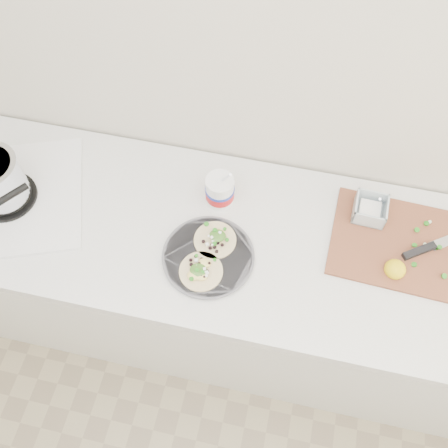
% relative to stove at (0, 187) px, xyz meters
% --- Properties ---
extents(counter, '(2.44, 0.66, 0.90)m').
position_rel_stove_xyz_m(counter, '(0.75, 0.04, -0.53)').
color(counter, silver).
rests_on(counter, ground).
extents(stove, '(0.63, 0.60, 0.24)m').
position_rel_stove_xyz_m(stove, '(0.00, 0.00, 0.00)').
color(stove, silver).
rests_on(stove, counter).
extents(taco_plate, '(0.30, 0.30, 0.04)m').
position_rel_stove_xyz_m(taco_plate, '(0.72, -0.07, -0.06)').
color(taco_plate, '#58575E').
rests_on(taco_plate, counter).
extents(tub, '(0.10, 0.10, 0.22)m').
position_rel_stove_xyz_m(tub, '(0.71, 0.16, -0.01)').
color(tub, white).
rests_on(tub, counter).
extents(cutboard, '(0.50, 0.36, 0.08)m').
position_rel_stove_xyz_m(cutboard, '(1.34, 0.12, -0.06)').
color(cutboard, brown).
rests_on(cutboard, counter).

